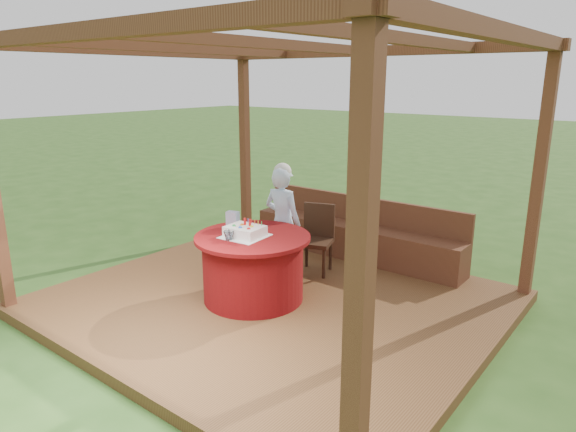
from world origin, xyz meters
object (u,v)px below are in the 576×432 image
object	(u,v)px
gift_bag	(233,220)
chair	(317,236)
drinking_glass	(229,236)
table	(253,267)
bench	(355,238)
elderly_woman	(283,220)
birthday_cake	(245,231)

from	to	relation	value
gift_bag	chair	bearing A→B (deg)	54.35
drinking_glass	table	bearing A→B (deg)	72.15
table	chair	size ratio (longest dim) A/B	1.47
bench	elderly_woman	bearing A→B (deg)	-106.53
elderly_woman	gift_bag	world-z (taller)	elderly_woman
birthday_cake	chair	bearing A→B (deg)	85.79
table	drinking_glass	xyz separation A→B (m)	(-0.09, -0.27, 0.40)
elderly_woman	birthday_cake	bearing A→B (deg)	-80.53
elderly_woman	drinking_glass	size ratio (longest dim) A/B	13.15
elderly_woman	table	bearing A→B (deg)	-76.69
bench	gift_bag	xyz separation A→B (m)	(-0.53, -1.79, 0.55)
birthday_cake	drinking_glass	world-z (taller)	birthday_cake
birthday_cake	drinking_glass	size ratio (longest dim) A/B	4.36
table	elderly_woman	distance (m)	0.82
chair	bench	bearing A→B (deg)	81.14
elderly_woman	chair	bearing A→B (deg)	60.76
bench	gift_bag	distance (m)	1.95
table	elderly_woman	xyz separation A→B (m)	(-0.17, 0.73, 0.33)
birthday_cake	bench	bearing A→B (deg)	84.01
birthday_cake	gift_bag	distance (m)	0.36
table	drinking_glass	size ratio (longest dim) A/B	11.70
elderly_woman	drinking_glass	distance (m)	1.01
drinking_glass	chair	bearing A→B (deg)	84.43
bench	gift_bag	world-z (taller)	gift_bag
table	elderly_woman	world-z (taller)	elderly_woman
bench	birthday_cake	size ratio (longest dim) A/B	6.50
chair	elderly_woman	size ratio (longest dim) A/B	0.61
chair	drinking_glass	distance (m)	1.44
chair	birthday_cake	distance (m)	1.25
gift_bag	drinking_glass	distance (m)	0.45
bench	chair	bearing A→B (deg)	-98.86
bench	drinking_glass	size ratio (longest dim) A/B	28.39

